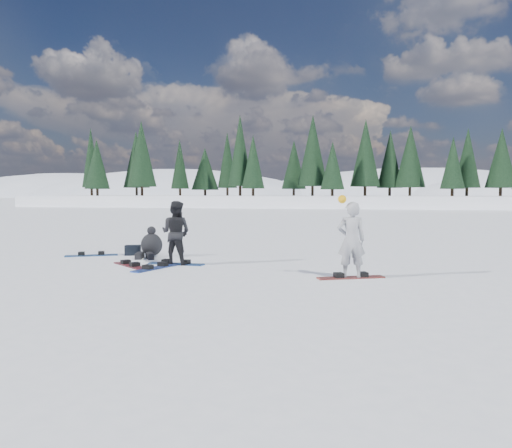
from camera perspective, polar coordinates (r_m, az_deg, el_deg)
The scene contains 11 objects.
ground at distance 12.20m, azimuth 2.55°, elevation -5.23°, with size 420.00×420.00×0.00m, color white.
alpine_backdrop at distance 202.14m, azimuth 8.42°, elevation -0.98°, with size 412.50×227.00×53.20m.
snowboarder_woman at distance 11.05m, azimuth 10.82°, elevation -1.77°, with size 0.68×0.52×1.82m.
snowboarder_man at distance 13.13m, azimuth -9.16°, elevation -1.00°, with size 0.81×0.63×1.66m, color black.
seated_rider at distance 14.88m, azimuth -11.93°, elevation -2.39°, with size 0.80×1.16×0.89m.
gear_bag at distance 15.43m, azimuth -13.90°, elevation -2.92°, with size 0.45×0.30×0.30m, color black.
snowboard_woman at distance 11.16m, azimuth 10.79°, elevation -6.04°, with size 1.50×0.28×0.03m, color maroon.
snowboard_man at distance 13.22m, azimuth -9.12°, elevation -4.52°, with size 1.50×0.28×0.03m, color #1A4891.
snowboard_loose_b at distance 13.16m, azimuth -14.18°, elevation -4.63°, with size 1.50×0.28×0.03m, color maroon.
snowboard_loose_a at distance 12.59m, azimuth -11.41°, elevation -4.96°, with size 1.50×0.28×0.03m, color navy.
snowboard_loose_c at distance 15.60m, azimuth -18.29°, elevation -3.43°, with size 1.50×0.28×0.03m, color #1C519B.
Camera 1 is at (2.05, -11.88, 1.86)m, focal length 35.00 mm.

